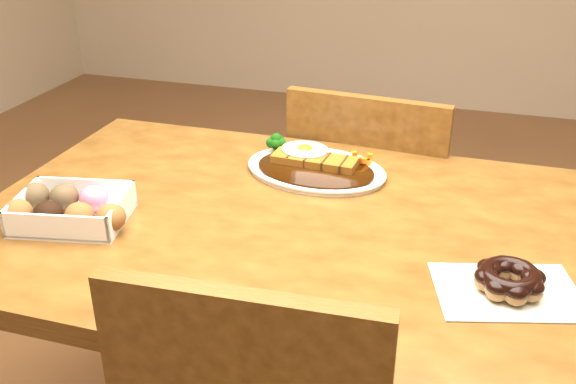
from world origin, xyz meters
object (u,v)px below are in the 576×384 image
(chair_far, at_px, (372,219))
(pon_de_ring, at_px, (509,280))
(donut_box, at_px, (69,208))
(table, at_px, (288,262))
(katsu_curry_plate, at_px, (314,166))

(chair_far, bearing_deg, pon_de_ring, 120.70)
(donut_box, bearing_deg, table, 18.40)
(chair_far, height_order, donut_box, chair_far)
(chair_far, height_order, katsu_curry_plate, chair_far)
(katsu_curry_plate, distance_m, pon_de_ring, 0.53)
(chair_far, distance_m, donut_box, 0.87)
(pon_de_ring, bearing_deg, table, 162.00)
(chair_far, bearing_deg, donut_box, 59.84)
(table, distance_m, donut_box, 0.43)
(table, height_order, donut_box, donut_box)
(table, distance_m, chair_far, 0.57)
(katsu_curry_plate, xyz_separation_m, donut_box, (-0.38, -0.35, 0.01))
(table, relative_size, katsu_curry_plate, 3.61)
(table, distance_m, pon_de_ring, 0.44)
(katsu_curry_plate, relative_size, pon_de_ring, 1.30)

